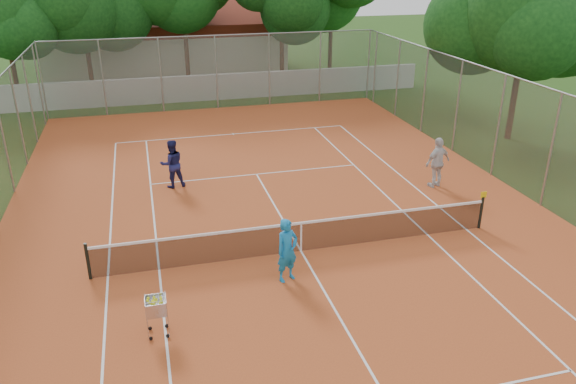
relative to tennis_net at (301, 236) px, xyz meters
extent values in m
plane|color=#1D3C10|center=(0.00, 0.00, -0.51)|extent=(120.00, 120.00, 0.00)
cube|color=#B34E22|center=(0.00, 0.00, -0.50)|extent=(18.00, 34.00, 0.02)
cube|color=white|center=(0.00, 0.00, -0.49)|extent=(10.98, 23.78, 0.01)
cube|color=black|center=(0.00, 0.00, 0.00)|extent=(11.88, 0.10, 0.98)
cube|color=slate|center=(0.00, 0.00, 1.49)|extent=(18.00, 34.00, 4.00)
cube|color=silver|center=(0.00, 19.00, 0.24)|extent=(26.00, 0.30, 1.50)
cube|color=beige|center=(-2.00, 29.00, 1.69)|extent=(16.40, 9.00, 4.40)
cube|color=#0D3510|center=(0.00, 22.00, 4.49)|extent=(29.00, 19.00, 10.00)
imported|color=#167CBF|center=(-0.78, -1.38, 0.40)|extent=(0.76, 0.65, 1.78)
imported|color=navy|center=(-3.27, 5.98, 0.42)|extent=(0.99, 0.83, 1.83)
imported|color=silver|center=(6.26, 3.49, 0.47)|extent=(1.21, 0.77, 1.91)
cube|color=silver|center=(-4.26, -2.91, 0.03)|extent=(0.67, 0.67, 1.05)
camera|label=1|loc=(-4.08, -13.96, 7.70)|focal=35.00mm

